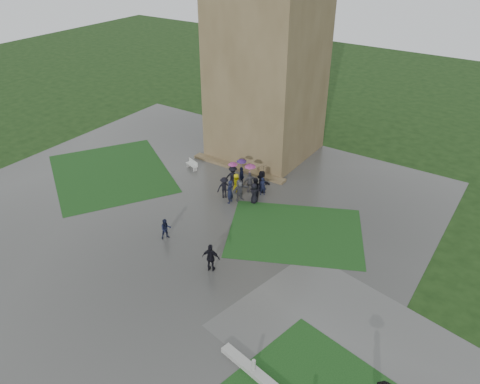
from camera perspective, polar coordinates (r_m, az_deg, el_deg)
The scene contains 10 objects.
ground at distance 33.18m, azimuth -10.54°, elevation -4.32°, with size 120.00×120.00×0.00m, color black.
plaza at distance 34.35m, azimuth -8.28°, elevation -2.75°, with size 34.00×34.00×0.02m, color #373735.
lawn_inset_left at distance 40.97m, azimuth -15.44°, elevation 2.23°, with size 11.00×9.00×0.01m, color #133613.
lawn_inset_right at distance 32.37m, azimuth 6.76°, elevation -4.90°, with size 9.00×7.00×0.01m, color #133613.
tower at distance 40.48m, azimuth 3.38°, elevation 16.61°, with size 8.00×8.00×18.00m, color brown.
tower_plinth at distance 40.12m, azimuth -0.23°, elevation 2.96°, with size 9.00×0.80×0.22m, color brown.
bench at distance 40.27m, azimuth -5.84°, elevation 3.35°, with size 1.37×0.81×0.76m.
visitor_cluster at distance 36.02m, azimuth 0.63°, elevation 1.27°, with size 3.82×3.76×2.51m.
pedestrian_mid at distance 31.61m, azimuth -9.03°, elevation -4.45°, with size 0.71×0.41×1.47m, color black.
pedestrian_near at distance 28.46m, azimuth -3.56°, elevation -8.00°, with size 1.11×0.63×1.89m, color black.
Camera 1 is at (19.92, -18.90, 18.62)m, focal length 35.00 mm.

